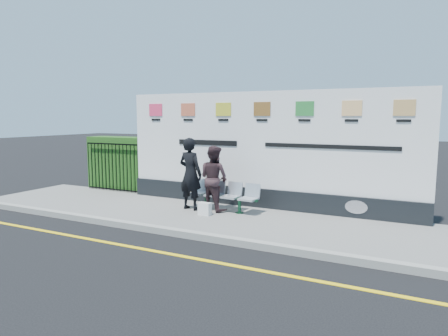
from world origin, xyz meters
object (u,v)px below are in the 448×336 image
(woman_right, at_px, (214,178))
(billboard, at_px, (263,158))
(bench, at_px, (222,203))
(woman_left, at_px, (190,174))

(woman_right, bearing_deg, billboard, -119.75)
(billboard, relative_size, bench, 4.24)
(billboard, distance_m, woman_left, 1.91)
(bench, height_order, woman_right, woman_right)
(billboard, relative_size, woman_right, 4.88)
(woman_left, xyz_separation_m, woman_right, (0.58, 0.18, -0.10))
(billboard, bearing_deg, woman_right, -136.37)
(billboard, bearing_deg, bench, -130.17)
(billboard, xyz_separation_m, woman_left, (-1.53, -1.08, -0.38))
(bench, bearing_deg, woman_left, -160.44)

